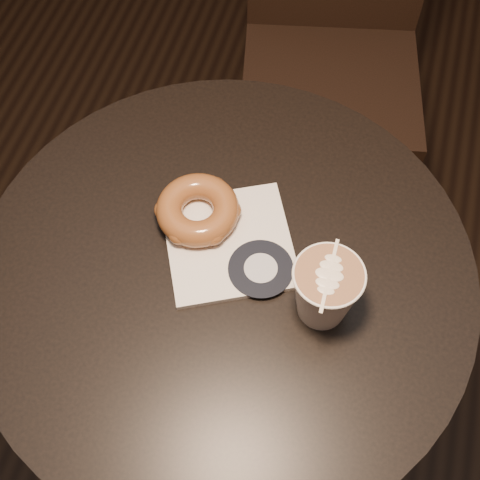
% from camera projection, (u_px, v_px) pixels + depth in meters
% --- Properties ---
extents(cafe_table, '(0.70, 0.70, 0.75)m').
position_uv_depth(cafe_table, '(226.00, 325.00, 1.09)').
color(cafe_table, black).
rests_on(cafe_table, ground).
extents(chair, '(0.47, 0.47, 0.99)m').
position_uv_depth(chair, '(336.00, 17.00, 1.45)').
color(chair, black).
rests_on(chair, ground).
extents(pastry_bag, '(0.23, 0.23, 0.01)m').
position_uv_depth(pastry_bag, '(229.00, 243.00, 0.94)').
color(pastry_bag, white).
rests_on(pastry_bag, cafe_table).
extents(doughnut, '(0.12, 0.12, 0.04)m').
position_uv_depth(doughnut, '(198.00, 210.00, 0.94)').
color(doughnut, brown).
rests_on(doughnut, pastry_bag).
extents(latte_cup, '(0.09, 0.09, 0.10)m').
position_uv_depth(latte_cup, '(325.00, 292.00, 0.85)').
color(latte_cup, white).
rests_on(latte_cup, cafe_table).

